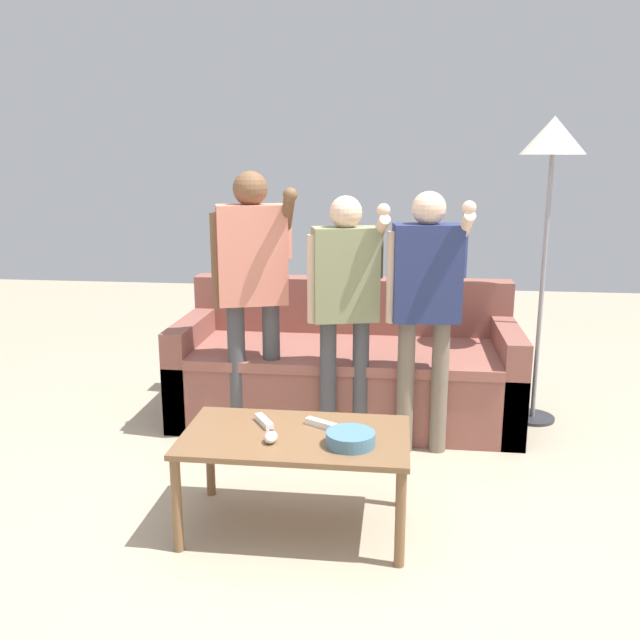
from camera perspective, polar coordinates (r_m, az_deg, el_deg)
The scene contains 11 objects.
ground_plane at distance 3.25m, azimuth 0.11°, elevation -17.03°, with size 12.00×12.00×0.00m, color tan.
couch at distance 4.44m, azimuth 2.24°, elevation -4.25°, with size 2.15×0.92×0.86m.
coffee_table at distance 3.08m, azimuth -2.07°, elevation -10.51°, with size 1.01×0.57×0.45m.
snack_bowl at distance 2.94m, azimuth 2.57°, elevation -9.92°, with size 0.21×0.21×0.06m, color teal.
game_remote_nunchuk at distance 2.97m, azimuth -4.14°, elevation -9.77°, with size 0.06×0.09×0.05m.
floor_lamp at distance 4.36m, azimuth 18.92°, elevation 12.96°, with size 0.38×0.38×1.89m.
player_left at distance 3.93m, azimuth -5.70°, elevation 3.80°, with size 0.51×0.32×1.58m.
player_center at distance 3.80m, azimuth 2.13°, elevation 2.28°, with size 0.46×0.28×1.45m.
player_right at distance 3.76m, azimuth 8.89°, elevation 2.29°, with size 0.45×0.29×1.48m.
game_remote_wand_near at distance 3.16m, azimuth -4.73°, elevation -8.48°, with size 0.11×0.15×0.03m.
game_remote_wand_far at distance 3.13m, azimuth 0.08°, elevation -8.71°, with size 0.16×0.11×0.03m.
Camera 1 is at (0.33, -2.78, 1.64)m, focal length 38.12 mm.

